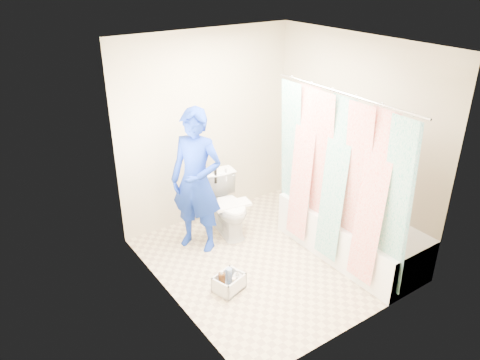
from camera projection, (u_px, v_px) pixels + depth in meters
floor at (268, 259)px, 5.34m from camera, size 2.60×2.60×0.00m
ceiling at (275, 44)px, 4.30m from camera, size 2.40×2.60×0.02m
wall_back at (207, 128)px, 5.79m from camera, size 2.40×0.02×2.40m
wall_front at (368, 216)px, 3.86m from camera, size 2.40×0.02×2.40m
wall_left at (166, 194)px, 4.21m from camera, size 0.02×2.60×2.40m
wall_right at (353, 140)px, 5.43m from camera, size 0.02×2.60×2.40m
bathtub at (351, 233)px, 5.35m from camera, size 0.70×1.75×0.50m
curtain_rod at (344, 94)px, 4.45m from camera, size 0.02×1.90×0.02m
shower_curtain at (336, 181)px, 4.85m from camera, size 0.06×1.75×1.80m
toilet at (228, 205)px, 5.74m from camera, size 0.53×0.78×0.74m
tank_lid at (232, 205)px, 5.62m from camera, size 0.48×0.27×0.03m
tank_internals at (218, 173)px, 5.73m from camera, size 0.18×0.07×0.24m
plumber at (196, 181)px, 5.25m from camera, size 0.68×0.74×1.69m
cleaning_caddy at (230, 283)px, 4.83m from camera, size 0.35×0.31×0.23m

